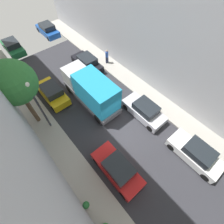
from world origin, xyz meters
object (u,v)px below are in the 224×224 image
object	(u,v)px
parked_car_left_1	(118,169)
potted_plant_2	(86,205)
delivery_truck	(91,90)
lamp_post	(36,100)
pedestrian	(107,56)
street_tree_0	(14,83)
parked_car_right_1	(144,110)
parked_car_left_2	(52,93)
parked_car_right_0	(195,153)
parked_car_right_2	(87,63)
parked_car_right_3	(48,30)
parked_car_left_3	(13,47)

from	to	relation	value
parked_car_left_1	potted_plant_2	xyz separation A→B (m)	(-3.08, -0.39, -0.11)
delivery_truck	lamp_post	distance (m)	4.99
pedestrian	street_tree_0	xyz separation A→B (m)	(-10.15, -2.32, 3.76)
parked_car_right_1	parked_car_left_2	bearing A→B (deg)	125.85
pedestrian	parked_car_right_1	bearing A→B (deg)	-105.56
pedestrian	lamp_post	size ratio (longest dim) A/B	0.32
parked_car_right_1	street_tree_0	xyz separation A→B (m)	(-7.87, 5.85, 4.12)
parked_car_right_1	street_tree_0	bearing A→B (deg)	143.38
street_tree_0	lamp_post	distance (m)	1.78
parked_car_right_1	lamp_post	world-z (taller)	lamp_post
parked_car_left_1	parked_car_right_0	size ratio (longest dim) A/B	1.00
delivery_truck	street_tree_0	size ratio (longest dim) A/B	1.04
parked_car_right_2	street_tree_0	bearing A→B (deg)	-157.88
parked_car_left_1	parked_car_right_0	xyz separation A→B (m)	(5.40, -3.02, 0.00)
parked_car_left_1	parked_car_left_2	size ratio (longest dim) A/B	1.00
delivery_truck	pedestrian	size ratio (longest dim) A/B	3.84
parked_car_right_0	parked_car_right_3	world-z (taller)	same
parked_car_right_2	lamp_post	distance (m)	9.06
parked_car_left_1	pedestrian	bearing A→B (deg)	53.96
parked_car_left_2	lamp_post	xyz separation A→B (m)	(-1.90, -2.88, 2.98)
parked_car_left_3	street_tree_0	distance (m)	12.96
parked_car_right_3	parked_car_left_1	bearing A→B (deg)	-104.31
parked_car_left_2	parked_car_right_2	world-z (taller)	same
street_tree_0	lamp_post	bearing A→B (deg)	-65.47
parked_car_left_1	parked_car_left_2	bearing A→B (deg)	90.00
parked_car_left_1	parked_car_left_2	xyz separation A→B (m)	(0.00, 9.85, 0.00)
parked_car_left_1	parked_car_left_3	xyz separation A→B (m)	(0.00, 20.27, 0.00)
parked_car_right_1	parked_car_right_0	bearing A→B (deg)	-90.00
parked_car_left_2	parked_car_right_3	xyz separation A→B (m)	(5.40, 11.31, 0.00)
parked_car_left_2	delivery_truck	xyz separation A→B (m)	(2.70, -3.10, 1.07)
parked_car_right_1	parked_car_right_3	distance (m)	18.79
parked_car_right_0	parked_car_right_3	bearing A→B (deg)	90.00
parked_car_right_0	parked_car_right_2	size ratio (longest dim) A/B	1.00
parked_car_right_2	parked_car_right_0	bearing A→B (deg)	-90.00
parked_car_left_1	parked_car_right_2	bearing A→B (deg)	64.71
parked_car_left_2	pedestrian	distance (m)	7.71
parked_car_right_1	pedestrian	bearing A→B (deg)	74.44
parked_car_left_1	delivery_truck	world-z (taller)	delivery_truck
parked_car_left_3	parked_car_right_1	bearing A→B (deg)	-73.20
parked_car_left_3	street_tree_0	xyz separation A→B (m)	(-2.47, -12.04, 4.12)
parked_car_left_2	parked_car_right_1	world-z (taller)	same
potted_plant_2	parked_car_right_0	bearing A→B (deg)	-17.24
parked_car_left_3	lamp_post	world-z (taller)	lamp_post
parked_car_right_0	parked_car_left_2	bearing A→B (deg)	112.75
delivery_truck	pedestrian	world-z (taller)	delivery_truck
parked_car_right_2	pedestrian	size ratio (longest dim) A/B	2.44
pedestrian	lamp_post	distance (m)	10.55
parked_car_left_3	potted_plant_2	bearing A→B (deg)	-98.49
parked_car_left_2	potted_plant_2	size ratio (longest dim) A/B	4.91
parked_car_left_3	delivery_truck	xyz separation A→B (m)	(2.70, -13.51, 1.07)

